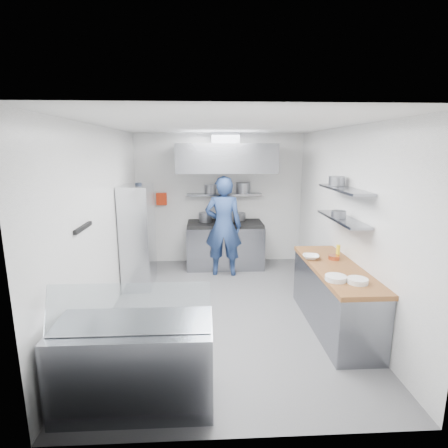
{
  "coord_description": "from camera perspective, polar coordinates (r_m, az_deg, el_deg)",
  "views": [
    {
      "loc": [
        -0.3,
        -5.07,
        2.47
      ],
      "look_at": [
        0.0,
        0.6,
        1.25
      ],
      "focal_mm": 28.0,
      "sensor_mm": 36.0,
      "label": 1
    }
  ],
  "objects": [
    {
      "name": "floor",
      "position": [
        5.65,
        0.33,
        -13.8
      ],
      "size": [
        5.0,
        5.0,
        0.0
      ],
      "primitive_type": "plane",
      "color": "#535355",
      "rests_on": "ground"
    },
    {
      "name": "ceiling",
      "position": [
        5.09,
        0.37,
        15.83
      ],
      "size": [
        5.0,
        5.0,
        0.0
      ],
      "primitive_type": "plane",
      "rotation": [
        3.14,
        0.0,
        0.0
      ],
      "color": "silver",
      "rests_on": "wall_back"
    },
    {
      "name": "wall_back",
      "position": [
        7.65,
        -0.75,
        4.1
      ],
      "size": [
        3.6,
        2.8,
        0.02
      ],
      "primitive_type": "cube",
      "rotation": [
        1.57,
        0.0,
        0.0
      ],
      "color": "white",
      "rests_on": "floor"
    },
    {
      "name": "wall_front",
      "position": [
        2.8,
        3.37,
        -10.4
      ],
      "size": [
        3.6,
        2.8,
        0.02
      ],
      "primitive_type": "cube",
      "rotation": [
        -1.57,
        0.0,
        0.0
      ],
      "color": "white",
      "rests_on": "floor"
    },
    {
      "name": "wall_left",
      "position": [
        5.4,
        -19.1,
        0.0
      ],
      "size": [
        2.8,
        5.0,
        0.02
      ],
      "primitive_type": "cube",
      "rotation": [
        1.57,
        0.0,
        1.57
      ],
      "color": "white",
      "rests_on": "floor"
    },
    {
      "name": "wall_right",
      "position": [
        5.59,
        19.09,
        0.41
      ],
      "size": [
        2.8,
        5.0,
        0.02
      ],
      "primitive_type": "cube",
      "rotation": [
        1.57,
        0.0,
        -1.57
      ],
      "color": "white",
      "rests_on": "floor"
    },
    {
      "name": "gas_range",
      "position": [
        7.46,
        0.16,
        -3.57
      ],
      "size": [
        1.6,
        0.8,
        0.9
      ],
      "primitive_type": "cube",
      "color": "gray",
      "rests_on": "floor"
    },
    {
      "name": "cooktop",
      "position": [
        7.35,
        0.17,
        0.03
      ],
      "size": [
        1.57,
        0.78,
        0.06
      ],
      "primitive_type": "cube",
      "color": "black",
      "rests_on": "gas_range"
    },
    {
      "name": "stock_pot_left",
      "position": [
        7.39,
        -3.08,
        1.12
      ],
      "size": [
        0.28,
        0.28,
        0.2
      ],
      "primitive_type": "cylinder",
      "color": "slate",
      "rests_on": "cooktop"
    },
    {
      "name": "stock_pot_mid",
      "position": [
        7.39,
        0.51,
        1.29
      ],
      "size": [
        0.31,
        0.31,
        0.24
      ],
      "primitive_type": "cylinder",
      "color": "slate",
      "rests_on": "cooktop"
    },
    {
      "name": "stock_pot_right",
      "position": [
        7.58,
        2.45,
        1.25
      ],
      "size": [
        0.29,
        0.29,
        0.16
      ],
      "primitive_type": "cylinder",
      "color": "slate",
      "rests_on": "cooktop"
    },
    {
      "name": "over_range_shelf",
      "position": [
        7.48,
        0.07,
        4.84
      ],
      "size": [
        1.6,
        0.3,
        0.04
      ],
      "primitive_type": "cube",
      "color": "gray",
      "rests_on": "wall_back"
    },
    {
      "name": "shelf_pot_a",
      "position": [
        7.61,
        -2.26,
        5.79
      ],
      "size": [
        0.25,
        0.25,
        0.18
      ],
      "primitive_type": "cylinder",
      "color": "slate",
      "rests_on": "over_range_shelf"
    },
    {
      "name": "shelf_pot_b",
      "position": [
        7.59,
        3.14,
        5.91
      ],
      "size": [
        0.32,
        0.32,
        0.22
      ],
      "primitive_type": "cylinder",
      "color": "slate",
      "rests_on": "over_range_shelf"
    },
    {
      "name": "extractor_hood",
      "position": [
        7.01,
        0.25,
        10.74
      ],
      "size": [
        1.9,
        1.15,
        0.55
      ],
      "primitive_type": "cube",
      "color": "gray",
      "rests_on": "wall_back"
    },
    {
      "name": "hood_duct",
      "position": [
        7.24,
        0.15,
        13.79
      ],
      "size": [
        0.55,
        0.55,
        0.24
      ],
      "primitive_type": "cube",
      "color": "slate",
      "rests_on": "extractor_hood"
    },
    {
      "name": "red_firebox",
      "position": [
        7.65,
        -10.16,
        4.05
      ],
      "size": [
        0.22,
        0.1,
        0.26
      ],
      "primitive_type": "cube",
      "color": "red",
      "rests_on": "wall_back"
    },
    {
      "name": "chef",
      "position": [
        6.84,
        -0.09,
        -0.38
      ],
      "size": [
        0.76,
        0.54,
        1.98
      ],
      "primitive_type": "imported",
      "rotation": [
        0.0,
        0.0,
        3.05
      ],
      "color": "navy",
      "rests_on": "floor"
    },
    {
      "name": "wire_rack",
      "position": [
        6.52,
        -13.81,
        -1.93
      ],
      "size": [
        0.5,
        0.9,
        1.85
      ],
      "primitive_type": "cube",
      "color": "silver",
      "rests_on": "floor"
    },
    {
      "name": "rack_bin_a",
      "position": [
        6.52,
        -13.81,
        -3.08
      ],
      "size": [
        0.18,
        0.22,
        0.2
      ],
      "primitive_type": "cube",
      "color": "white",
      "rests_on": "wire_rack"
    },
    {
      "name": "rack_bin_b",
      "position": [
        6.76,
        -13.47,
        1.82
      ],
      "size": [
        0.14,
        0.18,
        0.16
      ],
      "primitive_type": "cube",
      "color": "yellow",
      "rests_on": "wire_rack"
    },
    {
      "name": "rack_jar",
      "position": [
        6.36,
        -13.76,
        5.74
      ],
      "size": [
        0.12,
        0.12,
        0.18
      ],
      "primitive_type": "cylinder",
      "color": "black",
      "rests_on": "wire_rack"
    },
    {
      "name": "knife_strip",
      "position": [
        4.52,
        -22.01,
        -0.53
      ],
      "size": [
        0.04,
        0.55,
        0.05
      ],
      "primitive_type": "cube",
      "color": "black",
      "rests_on": "wall_left"
    },
    {
      "name": "prep_counter_base",
      "position": [
        5.23,
        17.49,
        -11.55
      ],
      "size": [
        0.62,
        2.0,
        0.84
      ],
      "primitive_type": "cube",
      "color": "gray",
      "rests_on": "floor"
    },
    {
      "name": "prep_counter_top",
      "position": [
        5.07,
        17.82,
        -6.88
      ],
      "size": [
        0.65,
        2.04,
        0.06
      ],
      "primitive_type": "cube",
      "color": "brown",
      "rests_on": "prep_counter_base"
    },
    {
      "name": "plate_stack_a",
      "position": [
        4.52,
        17.78,
        -8.41
      ],
      "size": [
        0.26,
        0.26,
        0.06
      ],
      "primitive_type": "cylinder",
      "color": "white",
      "rests_on": "prep_counter_top"
    },
    {
      "name": "plate_stack_b",
      "position": [
        4.52,
        20.97,
        -8.65
      ],
      "size": [
        0.24,
        0.24,
        0.06
      ],
      "primitive_type": "cylinder",
      "color": "white",
      "rests_on": "prep_counter_top"
    },
    {
      "name": "copper_pan",
      "position": [
        5.34,
        17.51,
        -5.22
      ],
      "size": [
        0.16,
        0.16,
        0.06
      ],
      "primitive_type": "cylinder",
      "color": "#C55E37",
      "rests_on": "prep_counter_top"
    },
    {
      "name": "squeeze_bottle",
      "position": [
        5.47,
        18.13,
        -4.19
      ],
      "size": [
        0.06,
        0.06,
        0.18
      ],
      "primitive_type": "cylinder",
      "color": "yellow",
      "rests_on": "prep_counter_top"
    },
    {
      "name": "mixing_bowl",
      "position": [
        5.28,
        13.99,
        -5.23
      ],
      "size": [
        0.28,
        0.28,
        0.06
      ],
      "primitive_type": "imported",
      "rotation": [
        0.0,
        0.0,
        -0.22
      ],
      "color": "white",
      "rests_on": "prep_counter_top"
    },
    {
      "name": "wall_shelf_lower",
      "position": [
        5.24,
        18.75,
        0.8
      ],
      "size": [
        0.3,
        1.3,
        0.04
      ],
      "primitive_type": "cube",
      "color": "gray",
      "rests_on": "wall_right"
    },
    {
      "name": "wall_shelf_upper",
      "position": [
        5.18,
        19.07,
        5.36
      ],
      "size": [
        0.3,
        1.3,
        0.04
      ],
      "primitive_type": "cube",
      "color": "gray",
      "rests_on": "wall_right"
    },
    {
      "name": "shelf_pot_c",
      "position": [
        5.2,
        18.22,
        1.53
      ],
      "size": [
        0.2,
        0.2,
        0.1
      ],
      "primitive_type": "cylinder",
      "color": "slate",
      "rests_on": "wall_shelf_lower"
    },
    {
      "name": "shelf_pot_d",
      "position": [
        5.45,
        17.93,
        6.69
      ],
      "size": [
        0.23,
        0.23,
        0.14
      ],
      "primitive_type": "cylinder",
      "color": "slate",
      "rests_on": "wall_shelf_upper"
    },
    {
      "name": "display_case",
      "position": [
        3.76,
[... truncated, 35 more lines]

